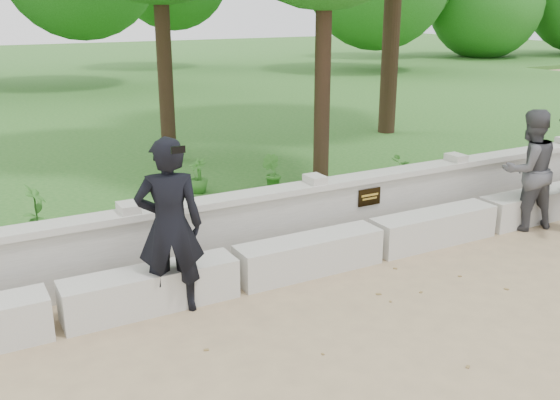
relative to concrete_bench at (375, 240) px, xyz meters
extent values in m
plane|color=tan|center=(0.00, -1.90, -0.22)|extent=(80.00, 80.00, 0.00)
cube|color=#235B1B|center=(0.00, 12.10, -0.10)|extent=(40.00, 22.00, 0.25)
cube|color=beige|center=(-3.00, 0.00, 0.00)|extent=(1.90, 0.45, 0.45)
cube|color=beige|center=(-1.00, 0.00, 0.00)|extent=(1.90, 0.45, 0.45)
cube|color=beige|center=(1.00, 0.00, 0.00)|extent=(1.90, 0.45, 0.45)
cube|color=beige|center=(3.00, 0.00, 0.00)|extent=(1.90, 0.45, 0.45)
cube|color=#BCB9B1|center=(0.00, 0.70, 0.18)|extent=(12.50, 0.25, 0.82)
cube|color=beige|center=(0.00, 0.70, 0.64)|extent=(12.50, 0.35, 0.08)
cube|color=black|center=(0.30, 0.56, 0.40)|extent=(0.36, 0.02, 0.24)
imported|color=black|center=(-2.80, -0.13, 0.73)|extent=(0.81, 0.66, 1.91)
cube|color=black|center=(-2.80, -0.51, 1.62)|extent=(0.14, 0.06, 0.07)
imported|color=#46474C|center=(2.59, -0.15, 0.65)|extent=(0.96, 0.81, 1.76)
cylinder|color=#382619|center=(-0.90, 5.41, 2.13)|extent=(0.28, 0.28, 4.20)
cylinder|color=#382619|center=(0.80, 2.59, 1.96)|extent=(0.26, 0.26, 3.88)
cylinder|color=#382619|center=(4.50, 5.53, 2.92)|extent=(0.39, 0.39, 5.78)
imported|color=#377628|center=(-3.80, 2.31, 0.37)|extent=(0.38, 0.43, 0.69)
imported|color=#377628|center=(-0.13, 2.61, 0.32)|extent=(0.37, 0.40, 0.58)
imported|color=#377628|center=(1.67, 1.40, 0.33)|extent=(0.69, 0.66, 0.60)
imported|color=#377628|center=(-1.24, 3.05, 0.31)|extent=(0.36, 0.38, 0.56)
camera|label=1|loc=(-4.73, -6.02, 2.95)|focal=40.00mm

